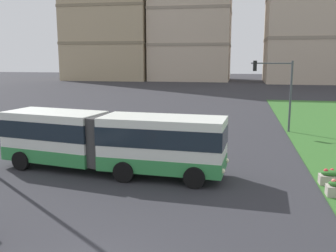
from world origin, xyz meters
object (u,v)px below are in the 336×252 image
object	(u,v)px
car_navy_sedan	(108,124)
traffic_light_far_right	(277,84)
flower_planter_3	(332,177)
articulated_bus	(110,141)

from	to	relation	value
car_navy_sedan	traffic_light_far_right	bearing A→B (deg)	13.93
car_navy_sedan	flower_planter_3	bearing A→B (deg)	-33.97
car_navy_sedan	traffic_light_far_right	xyz separation A→B (m)	(12.71, 3.15, 3.08)
car_navy_sedan	flower_planter_3	size ratio (longest dim) A/B	4.08
car_navy_sedan	flower_planter_3	distance (m)	17.05
flower_planter_3	traffic_light_far_right	bearing A→B (deg)	96.44
articulated_bus	car_navy_sedan	distance (m)	9.96
articulated_bus	flower_planter_3	size ratio (longest dim) A/B	10.95
articulated_bus	car_navy_sedan	world-z (taller)	articulated_bus
articulated_bus	traffic_light_far_right	bearing A→B (deg)	53.36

